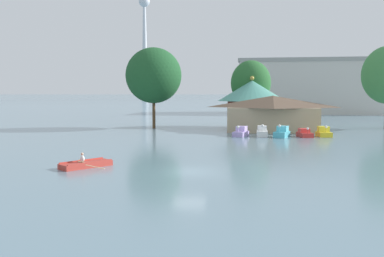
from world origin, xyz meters
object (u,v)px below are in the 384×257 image
(pedal_boat_white, at_px, (262,132))
(shoreline_tree_tall_left, at_px, (154,75))
(pedal_boat_yellow, at_px, (324,133))
(background_building_block, at_px, (311,86))
(distant_broadcast_tower, at_px, (144,17))
(pedal_boat_cyan, at_px, (282,133))
(green_roof_pavilion, at_px, (252,100))
(pedal_boat_lavender, at_px, (241,132))
(shoreline_tree_mid, at_px, (251,83))
(boathouse, at_px, (273,113))
(rowboat_with_rower, at_px, (86,164))
(pedal_boat_red, at_px, (305,134))

(pedal_boat_white, height_order, shoreline_tree_tall_left, shoreline_tree_tall_left)
(pedal_boat_yellow, relative_size, background_building_block, 0.06)
(pedal_boat_yellow, height_order, distant_broadcast_tower, distant_broadcast_tower)
(pedal_boat_cyan, xyz_separation_m, pedal_boat_yellow, (5.61, 1.56, -0.05))
(pedal_boat_white, relative_size, background_building_block, 0.07)
(pedal_boat_cyan, distance_m, green_roof_pavilion, 15.02)
(pedal_boat_white, bearing_deg, background_building_block, 166.23)
(pedal_boat_lavender, bearing_deg, distant_broadcast_tower, -145.45)
(pedal_boat_lavender, bearing_deg, shoreline_tree_mid, -166.66)
(green_roof_pavilion, bearing_deg, distant_broadcast_tower, 109.35)
(pedal_boat_white, bearing_deg, pedal_boat_yellow, 95.12)
(boathouse, relative_size, background_building_block, 0.36)
(pedal_boat_yellow, xyz_separation_m, distant_broadcast_tower, (-93.51, 250.30, 60.48))
(pedal_boat_white, bearing_deg, distant_broadcast_tower, -162.99)
(pedal_boat_yellow, height_order, green_roof_pavilion, green_roof_pavilion)
(pedal_boat_yellow, bearing_deg, background_building_block, 166.56)
(shoreline_tree_mid, bearing_deg, pedal_boat_cyan, -75.32)
(rowboat_with_rower, height_order, pedal_boat_cyan, pedal_boat_cyan)
(pedal_boat_red, xyz_separation_m, distant_broadcast_tower, (-90.93, 251.02, 60.58))
(pedal_boat_cyan, bearing_deg, rowboat_with_rower, -13.92)
(green_roof_pavilion, distance_m, shoreline_tree_tall_left, 16.77)
(shoreline_tree_mid, bearing_deg, pedal_boat_white, -83.40)
(pedal_boat_lavender, relative_size, boathouse, 0.22)
(shoreline_tree_tall_left, distance_m, shoreline_tree_mid, 17.09)
(background_building_block, bearing_deg, pedal_boat_lavender, -104.39)
(pedal_boat_red, relative_size, distant_broadcast_tower, 0.02)
(green_roof_pavilion, bearing_deg, boathouse, -58.39)
(shoreline_tree_mid, bearing_deg, green_roof_pavilion, -85.72)
(pedal_boat_lavender, bearing_deg, pedal_boat_red, 108.57)
(pedal_boat_yellow, distance_m, shoreline_tree_mid, 20.14)
(pedal_boat_red, relative_size, boathouse, 0.20)
(pedal_boat_white, bearing_deg, pedal_boat_lavender, -90.61)
(rowboat_with_rower, bearing_deg, shoreline_tree_tall_left, 41.52)
(pedal_boat_yellow, bearing_deg, boathouse, -144.59)
(pedal_boat_cyan, bearing_deg, background_building_block, -170.55)
(pedal_boat_red, bearing_deg, boathouse, -165.71)
(boathouse, relative_size, shoreline_tree_tall_left, 1.09)
(pedal_boat_cyan, xyz_separation_m, pedal_boat_red, (3.02, 0.84, -0.15))
(pedal_boat_red, bearing_deg, rowboat_with_rower, -50.27)
(boathouse, xyz_separation_m, background_building_block, (12.31, 57.48, 4.68))
(rowboat_with_rower, bearing_deg, pedal_boat_lavender, 12.66)
(boathouse, bearing_deg, background_building_block, 77.91)
(pedal_boat_lavender, height_order, distant_broadcast_tower, distant_broadcast_tower)
(pedal_boat_lavender, height_order, shoreline_tree_tall_left, shoreline_tree_tall_left)
(shoreline_tree_tall_left, relative_size, distant_broadcast_tower, 0.09)
(pedal_boat_yellow, relative_size, shoreline_tree_mid, 0.22)
(boathouse, distance_m, shoreline_tree_mid, 10.77)
(pedal_boat_cyan, relative_size, shoreline_tree_mid, 0.27)
(shoreline_tree_tall_left, bearing_deg, pedal_boat_red, -23.19)
(pedal_boat_white, height_order, pedal_boat_cyan, pedal_boat_cyan)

